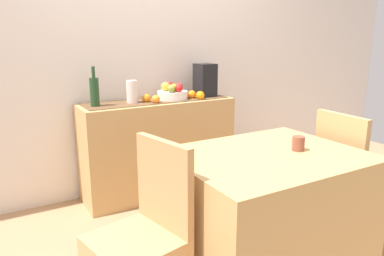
# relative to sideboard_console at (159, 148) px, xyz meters

# --- Properties ---
(ground_plane) EXTENTS (6.40, 6.40, 0.02)m
(ground_plane) POSITION_rel_sideboard_console_xyz_m (0.04, -0.92, -0.43)
(ground_plane) COLOR #A5805A
(ground_plane) RESTS_ON ground
(room_wall_rear) EXTENTS (6.40, 0.06, 2.70)m
(room_wall_rear) POSITION_rel_sideboard_console_xyz_m (0.04, 0.26, 0.93)
(room_wall_rear) COLOR silver
(room_wall_rear) RESTS_ON ground
(sideboard_console) EXTENTS (1.35, 0.42, 0.84)m
(sideboard_console) POSITION_rel_sideboard_console_xyz_m (0.00, 0.00, 0.00)
(sideboard_console) COLOR tan
(sideboard_console) RESTS_ON ground
(table_runner) EXTENTS (1.27, 0.32, 0.01)m
(table_runner) POSITION_rel_sideboard_console_xyz_m (0.00, 0.00, 0.43)
(table_runner) COLOR brown
(table_runner) RESTS_ON sideboard_console
(fruit_bowl) EXTENTS (0.27, 0.27, 0.07)m
(fruit_bowl) POSITION_rel_sideboard_console_xyz_m (0.14, 0.00, 0.46)
(fruit_bowl) COLOR white
(fruit_bowl) RESTS_ON table_runner
(apple_center) EXTENTS (0.07, 0.07, 0.07)m
(apple_center) POSITION_rel_sideboard_console_xyz_m (0.15, -0.03, 0.53)
(apple_center) COLOR gold
(apple_center) RESTS_ON fruit_bowl
(apple_upper) EXTENTS (0.07, 0.07, 0.07)m
(apple_upper) POSITION_rel_sideboard_console_xyz_m (0.23, 0.02, 0.53)
(apple_upper) COLOR red
(apple_upper) RESTS_ON fruit_bowl
(apple_front) EXTENTS (0.08, 0.08, 0.08)m
(apple_front) POSITION_rel_sideboard_console_xyz_m (0.09, 0.03, 0.54)
(apple_front) COLOR gold
(apple_front) RESTS_ON fruit_bowl
(apple_right) EXTENTS (0.07, 0.07, 0.07)m
(apple_right) POSITION_rel_sideboard_console_xyz_m (0.17, 0.08, 0.53)
(apple_right) COLOR red
(apple_right) RESTS_ON fruit_bowl
(apple_rear) EXTENTS (0.07, 0.07, 0.07)m
(apple_rear) POSITION_rel_sideboard_console_xyz_m (0.10, -0.08, 0.53)
(apple_rear) COLOR #8B9F39
(apple_rear) RESTS_ON fruit_bowl
(apple_left) EXTENTS (0.07, 0.07, 0.07)m
(apple_left) POSITION_rel_sideboard_console_xyz_m (0.16, -0.09, 0.53)
(apple_left) COLOR red
(apple_left) RESTS_ON fruit_bowl
(wine_bottle) EXTENTS (0.07, 0.07, 0.32)m
(wine_bottle) POSITION_rel_sideboard_console_xyz_m (-0.54, 0.00, 0.54)
(wine_bottle) COLOR #203F21
(wine_bottle) RESTS_ON sideboard_console
(coffee_maker) EXTENTS (0.16, 0.18, 0.30)m
(coffee_maker) POSITION_rel_sideboard_console_xyz_m (0.48, 0.00, 0.57)
(coffee_maker) COLOR black
(coffee_maker) RESTS_ON sideboard_console
(ceramic_vase) EXTENTS (0.09, 0.09, 0.19)m
(ceramic_vase) POSITION_rel_sideboard_console_xyz_m (-0.23, 0.00, 0.52)
(ceramic_vase) COLOR silver
(ceramic_vase) RESTS_ON sideboard_console
(orange_loose_near_bowl) EXTENTS (0.07, 0.07, 0.07)m
(orange_loose_near_bowl) POSITION_rel_sideboard_console_xyz_m (0.32, -0.03, 0.46)
(orange_loose_near_bowl) COLOR orange
(orange_loose_near_bowl) RESTS_ON sideboard_console
(orange_loose_far) EXTENTS (0.08, 0.08, 0.08)m
(orange_loose_far) POSITION_rel_sideboard_console_xyz_m (0.36, -0.12, 0.46)
(orange_loose_far) COLOR orange
(orange_loose_far) RESTS_ON sideboard_console
(orange_loose_end) EXTENTS (0.07, 0.07, 0.07)m
(orange_loose_end) POSITION_rel_sideboard_console_xyz_m (-0.07, -0.10, 0.46)
(orange_loose_end) COLOR orange
(orange_loose_end) RESTS_ON sideboard_console
(orange_loose_mid) EXTENTS (0.07, 0.07, 0.07)m
(orange_loose_mid) POSITION_rel_sideboard_console_xyz_m (-0.11, -0.02, 0.46)
(orange_loose_mid) COLOR orange
(orange_loose_mid) RESTS_ON sideboard_console
(dining_table) EXTENTS (1.06, 0.84, 0.74)m
(dining_table) POSITION_rel_sideboard_console_xyz_m (0.05, -1.36, -0.05)
(dining_table) COLOR tan
(dining_table) RESTS_ON ground
(coffee_cup) EXTENTS (0.07, 0.07, 0.08)m
(coffee_cup) POSITION_rel_sideboard_console_xyz_m (0.24, -1.41, 0.36)
(coffee_cup) COLOR brown
(coffee_cup) RESTS_ON dining_table
(chair_by_corner) EXTENTS (0.42, 0.42, 0.90)m
(chair_by_corner) POSITION_rel_sideboard_console_xyz_m (0.84, -1.36, -0.16)
(chair_by_corner) COLOR tan
(chair_by_corner) RESTS_ON ground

